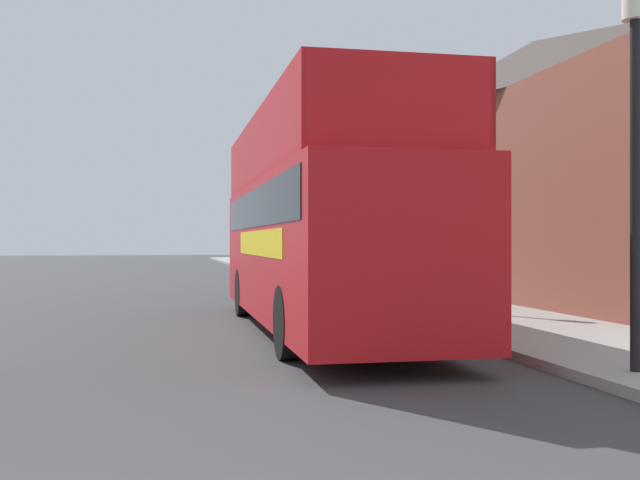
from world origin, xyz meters
TOP-DOWN VIEW (x-y plane):
  - ground_plane at (0.00, 21.00)m, footprint 144.00×144.00m
  - sidewalk at (6.93, 18.00)m, footprint 3.68×108.00m
  - brick_terrace_rear at (11.77, 18.63)m, footprint 6.00×20.50m
  - tour_bus at (3.08, 10.82)m, footprint 2.68×10.96m
  - parked_car_ahead_of_bus at (4.02, 19.58)m, footprint 1.81×4.08m
  - lamp_post_nearest at (5.78, 4.86)m, footprint 0.35×0.35m
  - lamp_post_second at (5.56, 14.44)m, footprint 0.35×0.35m

SIDE VIEW (x-z plane):
  - ground_plane at x=0.00m, z-range 0.00..0.00m
  - sidewalk at x=6.93m, z-range 0.00..0.14m
  - parked_car_ahead_of_bus at x=4.02m, z-range -0.03..1.30m
  - tour_bus at x=3.08m, z-range -0.20..3.91m
  - lamp_post_second at x=5.56m, z-range 1.03..5.70m
  - lamp_post_nearest at x=5.78m, z-range 1.06..6.05m
  - brick_terrace_rear at x=11.77m, z-range 0.00..8.14m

